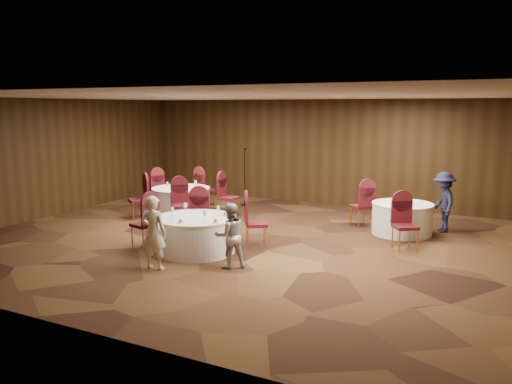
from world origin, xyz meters
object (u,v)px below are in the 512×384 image
at_px(woman_a, 154,233).
at_px(man_c, 444,202).
at_px(table_left, 181,200).
at_px(woman_b, 230,236).
at_px(table_main, 196,234).
at_px(mic_stand, 245,188).
at_px(table_right, 402,218).

xyz_separation_m(woman_a, man_c, (4.47, 5.35, 0.04)).
bearing_deg(table_left, woman_a, -60.99).
height_order(woman_b, man_c, man_c).
distance_m(table_main, table_left, 3.86).
distance_m(mic_stand, woman_b, 5.98).
height_order(table_left, woman_a, woman_a).
bearing_deg(woman_b, woman_a, -14.75).
bearing_deg(woman_b, table_main, -71.28).
xyz_separation_m(table_left, woman_b, (3.58, -3.56, 0.24)).
relative_size(table_left, woman_b, 1.32).
bearing_deg(mic_stand, woman_b, -64.93).
bearing_deg(table_left, man_c, 9.07).
bearing_deg(man_c, table_left, -103.78).
bearing_deg(table_main, table_right, 43.94).
height_order(table_right, mic_stand, mic_stand).
relative_size(table_main, man_c, 1.13).
xyz_separation_m(mic_stand, woman_a, (1.32, -6.11, 0.17)).
bearing_deg(woman_a, table_left, -67.46).
relative_size(table_main, table_left, 1.01).
relative_size(table_main, woman_a, 1.19).
relative_size(mic_stand, woman_b, 1.42).
relative_size(table_right, woman_b, 1.15).
xyz_separation_m(table_right, woman_b, (-2.41, -3.99, 0.24)).
relative_size(mic_stand, man_c, 1.20).
bearing_deg(woman_a, mic_stand, -84.31).
bearing_deg(table_main, woman_a, -93.71).
relative_size(table_left, mic_stand, 0.93).
relative_size(table_main, woman_b, 1.34).
height_order(table_main, table_left, same).
bearing_deg(woman_b, table_right, -165.56).
height_order(table_left, mic_stand, mic_stand).
relative_size(table_left, man_c, 1.12).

